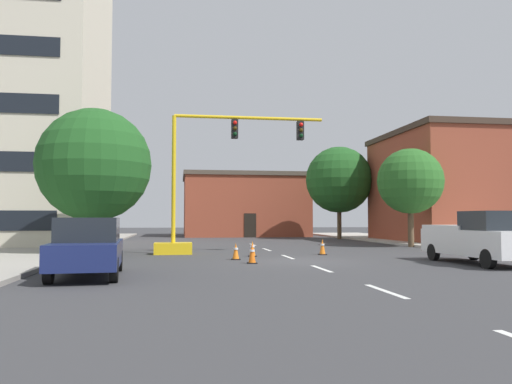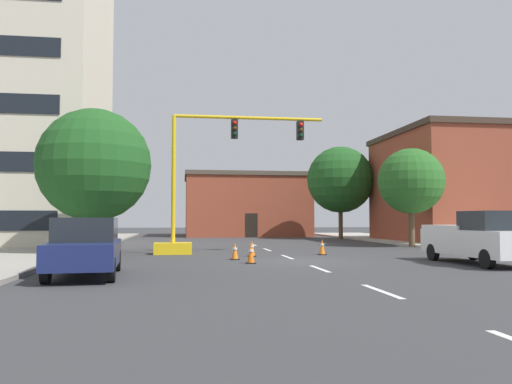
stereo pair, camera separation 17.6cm
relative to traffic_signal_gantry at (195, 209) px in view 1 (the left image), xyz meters
name	(u,v)px [view 1 (the left image)]	position (x,y,z in m)	size (l,w,h in m)	color
ground_plane	(301,262)	(4.06, -5.12, -2.20)	(160.00, 160.00, 0.00)	#38383A
sidewalk_left	(34,250)	(-8.17, 2.88, -2.13)	(6.00, 56.00, 0.14)	#9E998E
sidewalk_right	(472,247)	(16.30, 2.88, -2.13)	(6.00, 56.00, 0.14)	#B2ADA3
lane_stripe_seg_1	(385,291)	(4.06, -13.62, -2.20)	(0.16, 2.40, 0.01)	silver
lane_stripe_seg_2	(321,269)	(4.06, -8.12, -2.20)	(0.16, 2.40, 0.01)	silver
lane_stripe_seg_3	(288,257)	(4.06, -2.62, -2.20)	(0.16, 2.40, 0.01)	silver
lane_stripe_seg_4	(267,250)	(4.06, 2.88, -2.20)	(0.16, 2.40, 0.01)	silver
lane_stripe_seg_5	(253,245)	(4.06, 8.38, -2.20)	(0.16, 2.40, 0.01)	silver
building_brick_center	(244,205)	(5.69, 26.24, 0.88)	(12.13, 9.95, 6.13)	brown
building_row_right	(471,187)	(20.83, 10.26, 1.89)	(12.31, 11.24, 8.16)	brown
traffic_signal_gantry	(195,209)	(0.00, 0.00, 0.00)	(8.34, 1.20, 6.83)	yellow
tree_right_mid	(410,181)	(13.19, 4.29, 1.79)	(4.00, 4.00, 6.01)	brown
tree_left_near	(94,165)	(-4.77, -0.02, 2.06)	(5.36, 5.36, 6.95)	#4C3823
tree_right_far	(339,180)	(12.56, 16.39, 2.79)	(5.57, 5.57, 7.78)	brown
pickup_truck_white	(481,238)	(10.52, -7.27, -1.23)	(2.10, 5.43, 1.99)	white
sedan_navy_near_left	(88,247)	(-3.41, -9.48, -1.31)	(2.16, 4.62, 1.74)	navy
traffic_cone_roadside_a	(252,254)	(2.01, -5.74, -1.82)	(0.36, 0.36, 0.77)	black
traffic_cone_roadside_b	(322,247)	(5.98, -1.53, -1.83)	(0.36, 0.36, 0.76)	black
traffic_cone_roadside_c	(236,251)	(1.59, -3.83, -1.85)	(0.36, 0.36, 0.72)	black
traffic_cone_roadside_d	(253,249)	(2.54, -2.11, -1.85)	(0.36, 0.36, 0.72)	black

